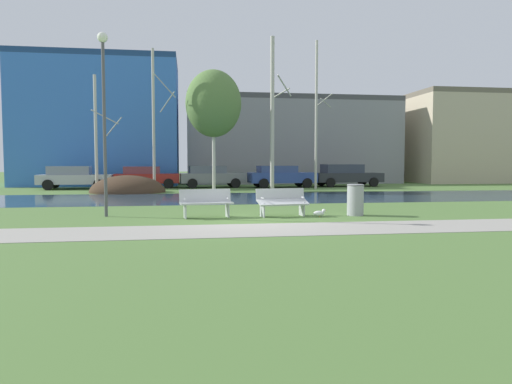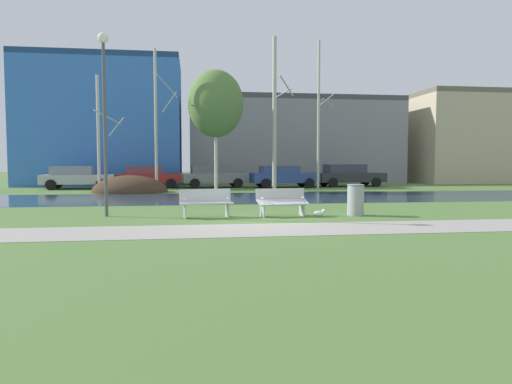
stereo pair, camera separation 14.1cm
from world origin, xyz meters
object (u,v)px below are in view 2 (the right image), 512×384
at_px(trash_bin, 356,199).
at_px(parked_sedan_second_red, 148,176).
at_px(parked_hatch_third_grey, 214,176).
at_px(seagull, 319,213).
at_px(parked_van_nearest_silver, 77,177).
at_px(parked_wagon_fourth_blue, 283,176).
at_px(parked_suv_fifth_dark, 348,175).
at_px(streetlamp, 104,96).
at_px(bench_right, 282,201).
at_px(bench_left, 206,202).

bearing_deg(trash_bin, parked_sedan_second_red, 115.17).
bearing_deg(parked_hatch_third_grey, seagull, -81.84).
relative_size(trash_bin, parked_van_nearest_silver, 0.22).
relative_size(parked_sedan_second_red, parked_wagon_fourth_blue, 0.93).
height_order(trash_bin, parked_wagon_fourth_blue, parked_wagon_fourth_blue).
bearing_deg(parked_suv_fifth_dark, seagull, -111.79).
relative_size(trash_bin, parked_wagon_fourth_blue, 0.22).
bearing_deg(parked_hatch_third_grey, parked_van_nearest_silver, -176.69).
relative_size(streetlamp, parked_van_nearest_silver, 1.25).
bearing_deg(parked_sedan_second_red, trash_bin, -64.83).
height_order(parked_van_nearest_silver, parked_hatch_third_grey, same).
relative_size(bench_right, trash_bin, 1.66).
height_order(streetlamp, parked_hatch_third_grey, streetlamp).
bearing_deg(parked_hatch_third_grey, streetlamp, -104.39).
distance_m(bench_left, parked_suv_fifth_dark, 19.71).
bearing_deg(parked_sedan_second_red, bench_left, -79.07).
distance_m(bench_right, seagull, 1.22).
bearing_deg(streetlamp, parked_van_nearest_silver, 106.25).
bearing_deg(bench_left, parked_van_nearest_silver, 115.12).
distance_m(streetlamp, parked_van_nearest_silver, 16.45).
bearing_deg(parked_hatch_third_grey, bench_right, -85.37).
relative_size(bench_left, seagull, 3.88).
bearing_deg(parked_wagon_fourth_blue, parked_van_nearest_silver, 179.81).
height_order(trash_bin, streetlamp, streetlamp).
distance_m(bench_right, parked_suv_fifth_dark, 18.57).
relative_size(bench_left, parked_wagon_fourth_blue, 0.36).
relative_size(trash_bin, parked_suv_fifth_dark, 0.21).
bearing_deg(bench_right, parked_hatch_third_grey, 94.63).
relative_size(bench_left, parked_van_nearest_silver, 0.37).
xyz_separation_m(bench_right, seagull, (1.10, -0.41, -0.34)).
bearing_deg(parked_wagon_fourth_blue, seagull, -97.42).
bearing_deg(parked_sedan_second_red, parked_wagon_fourth_blue, -4.61).
relative_size(bench_right, parked_van_nearest_silver, 0.37).
bearing_deg(seagull, bench_left, 173.33).
bearing_deg(parked_wagon_fourth_blue, trash_bin, -93.15).
xyz_separation_m(parked_van_nearest_silver, parked_suv_fifth_dark, (17.97, 0.52, 0.04)).
relative_size(trash_bin, parked_sedan_second_red, 0.24).
relative_size(bench_left, parked_hatch_third_grey, 0.38).
bearing_deg(parked_wagon_fourth_blue, parked_hatch_third_grey, 173.30).
bearing_deg(bench_left, trash_bin, -1.46).
xyz_separation_m(seagull, parked_wagon_fourth_blue, (2.16, 16.61, 0.65)).
bearing_deg(trash_bin, bench_right, 177.08).
height_order(streetlamp, parked_wagon_fourth_blue, streetlamp).
height_order(seagull, streetlamp, streetlamp).
relative_size(parked_van_nearest_silver, parked_sedan_second_red, 1.08).
distance_m(streetlamp, parked_hatch_third_grey, 16.81).
distance_m(bench_right, parked_wagon_fourth_blue, 16.54).
bearing_deg(parked_suv_fifth_dark, streetlamp, -129.94).
xyz_separation_m(seagull, parked_van_nearest_silver, (-11.10, 16.66, 0.63)).
height_order(bench_left, parked_sedan_second_red, parked_sedan_second_red).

